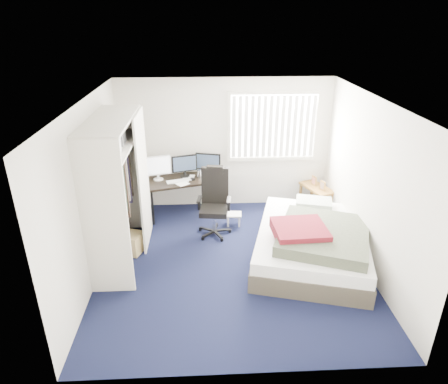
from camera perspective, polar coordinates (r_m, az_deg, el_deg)
ground at (r=6.31m, az=1.18°, el=-9.99°), size 4.20×4.20×0.00m
room_shell at (r=5.60m, az=1.31°, el=2.88°), size 4.20×4.20×4.20m
window_assembly at (r=7.61m, az=7.04°, el=9.25°), size 1.72×0.09×1.32m
closet at (r=6.03m, az=-14.97°, el=2.01°), size 0.64×1.84×2.22m
desk at (r=7.51m, az=-5.77°, el=2.22°), size 1.57×1.04×1.17m
office_chair at (r=6.90m, az=-1.36°, el=-2.37°), size 0.62×0.62×1.19m
footstool at (r=7.25m, az=1.39°, el=-3.48°), size 0.30×0.24×0.23m
nightstand at (r=7.88m, az=13.11°, el=0.29°), size 0.60×0.80×0.67m
bed at (r=6.39m, az=12.54°, el=-6.94°), size 2.18×2.57×0.72m
pine_box at (r=6.67m, az=-13.46°, el=-7.01°), size 0.52×0.46×0.33m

